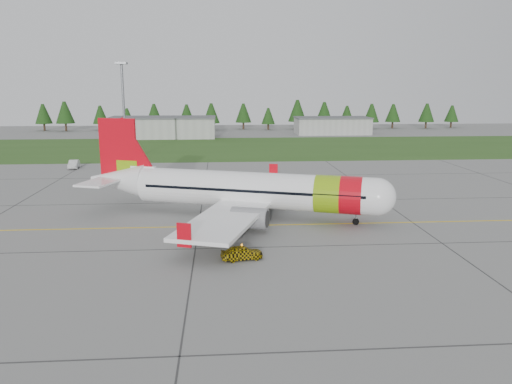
{
  "coord_description": "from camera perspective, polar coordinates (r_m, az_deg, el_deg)",
  "views": [
    {
      "loc": [
        -12.41,
        -47.07,
        15.67
      ],
      "look_at": [
        -8.4,
        8.47,
        3.83
      ],
      "focal_mm": 35.0,
      "sensor_mm": 36.0,
      "label": 1
    }
  ],
  "objects": [
    {
      "name": "treeline",
      "position": [
        185.79,
        -0.3,
        8.71
      ],
      "size": [
        160.0,
        8.0,
        10.0
      ],
      "primitive_type": null,
      "color": "#1C3F14",
      "rests_on": "ground"
    },
    {
      "name": "hangar_west",
      "position": [
        158.56,
        -10.57,
        7.22
      ],
      "size": [
        32.0,
        14.0,
        6.0
      ],
      "primitive_type": "cube",
      "color": "#A8A8A3",
      "rests_on": "ground"
    },
    {
      "name": "aircraft",
      "position": [
        60.2,
        -1.07,
        0.22
      ],
      "size": [
        37.33,
        35.41,
        11.71
      ],
      "rotation": [
        0.0,
        0.0,
        -0.33
      ],
      "color": "white",
      "rests_on": "ground"
    },
    {
      "name": "grass_strip",
      "position": [
        130.61,
        1.36,
        5.12
      ],
      "size": [
        320.0,
        50.0,
        0.03
      ],
      "primitive_type": "cube",
      "color": "#30561E",
      "rests_on": "ground"
    },
    {
      "name": "taxi_guideline",
      "position": [
        58.58,
        8.27,
        -3.62
      ],
      "size": [
        120.0,
        0.25,
        0.02
      ],
      "primitive_type": "cube",
      "color": "gold",
      "rests_on": "ground"
    },
    {
      "name": "follow_me_car",
      "position": [
        45.83,
        -1.64,
        -5.44
      ],
      "size": [
        1.6,
        1.79,
        3.87
      ],
      "primitive_type": "imported",
      "rotation": [
        0.0,
        0.0,
        1.77
      ],
      "color": "#DCB90C",
      "rests_on": "ground"
    },
    {
      "name": "service_van",
      "position": [
        103.11,
        -20.18,
        3.89
      ],
      "size": [
        1.88,
        1.8,
        4.85
      ],
      "primitive_type": "imported",
      "rotation": [
        0.0,
        0.0,
        0.13
      ],
      "color": "silver",
      "rests_on": "ground"
    },
    {
      "name": "ground",
      "position": [
        51.14,
        10.18,
        -6.03
      ],
      "size": [
        320.0,
        320.0,
        0.0
      ],
      "primitive_type": "plane",
      "color": "gray",
      "rests_on": "ground"
    },
    {
      "name": "hangar_east",
      "position": [
        169.76,
        8.69,
        7.46
      ],
      "size": [
        24.0,
        12.0,
        5.2
      ],
      "primitive_type": "cube",
      "color": "#A8A8A3",
      "rests_on": "ground"
    },
    {
      "name": "floodlight_mast",
      "position": [
        107.03,
        -14.84,
        8.58
      ],
      "size": [
        0.5,
        0.5,
        20.0
      ],
      "primitive_type": "cylinder",
      "color": "slate",
      "rests_on": "ground"
    }
  ]
}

